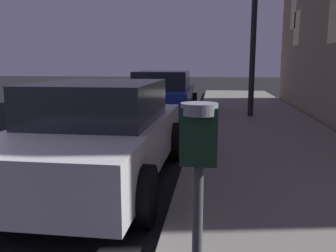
{
  "coord_description": "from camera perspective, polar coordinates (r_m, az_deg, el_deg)",
  "views": [
    {
      "loc": [
        4.46,
        -2.35,
        1.7
      ],
      "look_at": [
        4.08,
        0.55,
        1.18
      ],
      "focal_mm": 38.45,
      "sensor_mm": 36.0,
      "label": 1
    }
  ],
  "objects": [
    {
      "name": "car_white",
      "position": [
        5.21,
        -10.78,
        -1.14
      ],
      "size": [
        2.07,
        4.28,
        1.43
      ],
      "color": "silver",
      "rests_on": "ground"
    },
    {
      "name": "parking_meter",
      "position": [
        1.88,
        4.84,
        -6.3
      ],
      "size": [
        0.19,
        0.19,
        1.35
      ],
      "color": "#59595B",
      "rests_on": "sidewalk"
    },
    {
      "name": "car_blue",
      "position": [
        11.39,
        -0.79,
        5.04
      ],
      "size": [
        2.06,
        4.19,
        1.43
      ],
      "color": "navy",
      "rests_on": "ground"
    }
  ]
}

